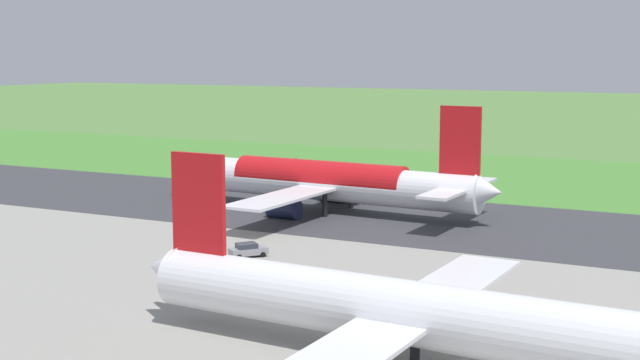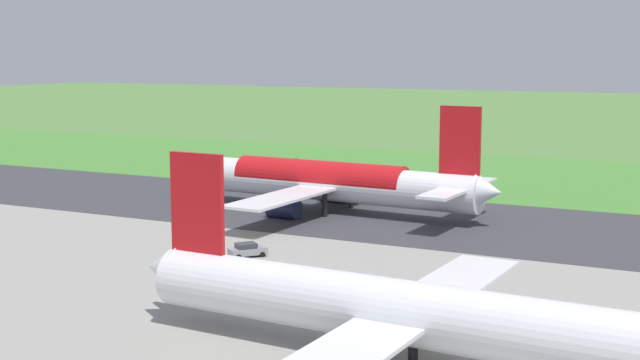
# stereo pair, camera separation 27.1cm
# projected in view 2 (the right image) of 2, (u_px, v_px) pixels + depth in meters

# --- Properties ---
(ground_plane) EXTENTS (800.00, 800.00, 0.00)m
(ground_plane) POSITION_uv_depth(u_px,v_px,m) (282.00, 207.00, 128.03)
(ground_plane) COLOR #547F3D
(runway_asphalt) EXTENTS (600.00, 33.90, 0.06)m
(runway_asphalt) POSITION_uv_depth(u_px,v_px,m) (282.00, 207.00, 128.03)
(runway_asphalt) COLOR #38383D
(runway_asphalt) RESTS_ON ground
(grass_verge_foreground) EXTENTS (600.00, 80.00, 0.04)m
(grass_verge_foreground) POSITION_uv_depth(u_px,v_px,m) (381.00, 175.00, 161.72)
(grass_verge_foreground) COLOR #478534
(grass_verge_foreground) RESTS_ON ground
(airliner_main) EXTENTS (54.12, 44.24, 15.88)m
(airliner_main) POSITION_uv_depth(u_px,v_px,m) (322.00, 181.00, 124.44)
(airliner_main) COLOR white
(airliner_main) RESTS_ON ground
(airliner_parked_near) EXTENTS (49.93, 40.82, 14.58)m
(airliner_parked_near) POSITION_uv_depth(u_px,v_px,m) (410.00, 312.00, 63.06)
(airliner_parked_near) COLOR white
(airliner_parked_near) RESTS_ON ground
(service_car_followme) EXTENTS (4.03, 4.40, 1.62)m
(service_car_followme) POSITION_uv_depth(u_px,v_px,m) (247.00, 250.00, 96.74)
(service_car_followme) COLOR gray
(service_car_followme) RESTS_ON ground
(no_stopping_sign) EXTENTS (0.60, 0.10, 2.35)m
(no_stopping_sign) POSITION_uv_depth(u_px,v_px,m) (296.00, 163.00, 167.89)
(no_stopping_sign) COLOR slate
(no_stopping_sign) RESTS_ON ground
(traffic_cone_orange) EXTENTS (0.40, 0.40, 0.55)m
(traffic_cone_orange) POSITION_uv_depth(u_px,v_px,m) (277.00, 165.00, 174.36)
(traffic_cone_orange) COLOR orange
(traffic_cone_orange) RESTS_ON ground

